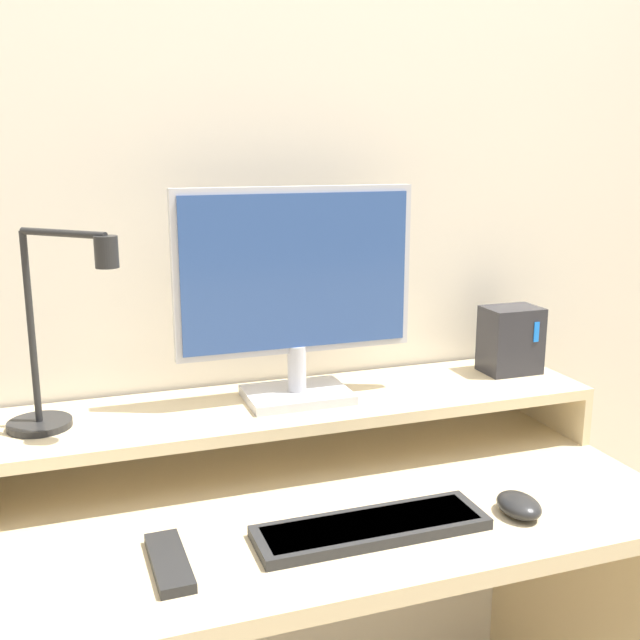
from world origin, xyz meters
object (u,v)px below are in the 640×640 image
(remote_control, at_px, (169,562))
(desk_lamp, at_px, (55,354))
(router_dock, at_px, (511,340))
(keyboard, at_px, (371,527))
(mouse, at_px, (519,505))
(monitor, at_px, (294,287))

(remote_control, bearing_deg, desk_lamp, 115.66)
(desk_lamp, height_order, router_dock, desk_lamp)
(router_dock, xyz_separation_m, remote_control, (-0.79, -0.34, -0.19))
(desk_lamp, distance_m, remote_control, 0.41)
(desk_lamp, bearing_deg, keyboard, -32.67)
(desk_lamp, relative_size, remote_control, 2.13)
(router_dock, height_order, keyboard, router_dock)
(keyboard, xyz_separation_m, mouse, (0.26, -0.03, 0.01))
(monitor, relative_size, desk_lamp, 1.32)
(monitor, xyz_separation_m, desk_lamp, (-0.43, -0.03, -0.08))
(mouse, bearing_deg, router_dock, 59.88)
(keyboard, bearing_deg, remote_control, 178.95)
(router_dock, relative_size, keyboard, 0.38)
(desk_lamp, bearing_deg, router_dock, 3.06)
(desk_lamp, distance_m, keyboard, 0.60)
(keyboard, relative_size, remote_control, 2.30)
(desk_lamp, bearing_deg, remote_control, -64.34)
(keyboard, bearing_deg, router_dock, 36.08)
(remote_control, bearing_deg, monitor, 47.28)
(monitor, distance_m, keyboard, 0.46)
(mouse, height_order, remote_control, mouse)
(monitor, bearing_deg, router_dock, 2.34)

